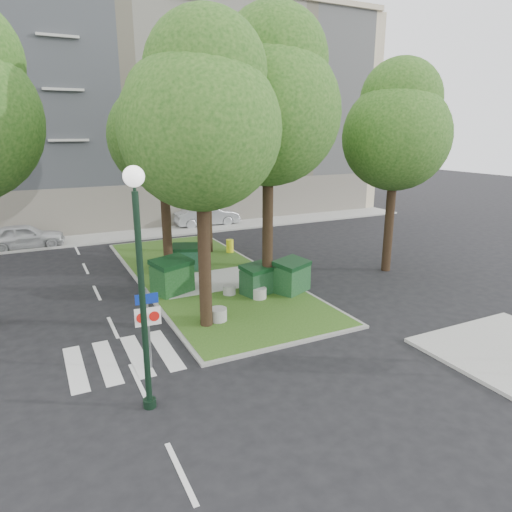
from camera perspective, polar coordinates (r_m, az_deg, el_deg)
ground at (r=15.08m, az=2.69°, el=-11.38°), size 120.00×120.00×0.00m
median_island at (r=22.02m, az=-6.33°, el=-2.47°), size 6.00×16.00×0.12m
median_kerb at (r=22.02m, az=-6.32°, el=-2.49°), size 6.30×16.30×0.10m
sidewalk_corner at (r=16.88m, az=29.07°, el=-10.17°), size 5.00×4.00×0.12m
building_sidewalk at (r=31.66m, az=-13.81°, el=2.71°), size 42.00×3.00×0.12m
zebra_crossing at (r=15.14m, az=-12.99°, el=-11.64°), size 5.00×3.00×0.01m
apartment_building at (r=38.31m, az=-17.25°, el=16.59°), size 41.00×12.00×16.00m
tree_median_near_left at (r=15.21m, az=-6.77°, el=17.30°), size 5.20×5.20×10.53m
tree_median_near_right at (r=18.50m, az=1.74°, el=19.12°), size 5.60×5.60×11.46m
tree_median_mid at (r=21.55m, az=-11.56°, el=15.63°), size 4.80×4.80×9.99m
tree_median_far at (r=25.44m, az=-6.27°, el=18.79°), size 5.80×5.80×11.93m
tree_street_right at (r=22.98m, az=17.25°, el=15.25°), size 5.00×5.00×10.06m
dumpster_a at (r=19.62m, az=-10.43°, el=-2.48°), size 1.93×1.66×1.51m
dumpster_b at (r=22.80m, az=-8.66°, el=-0.16°), size 1.63×1.40×1.28m
dumpster_c at (r=19.22m, az=0.25°, el=-2.94°), size 1.58×1.28×1.28m
dumpster_d at (r=19.51m, az=4.49°, el=-2.51°), size 1.83×1.61×1.42m
bollard_left at (r=16.73m, az=-4.75°, el=-7.29°), size 0.64×0.64×0.46m
bollard_right at (r=18.80m, az=0.37°, el=-4.66°), size 0.61×0.61×0.44m
bollard_mid at (r=19.28m, az=-3.36°, el=-4.25°), size 0.53×0.53×0.38m
litter_bin at (r=25.82m, az=-3.29°, el=1.26°), size 0.41×0.41×0.72m
street_lamp at (r=10.94m, az=-14.31°, el=-0.91°), size 0.48×0.48×6.06m
traffic_sign_pole at (r=13.58m, az=-13.38°, el=-7.53°), size 0.75×0.10×2.49m
car_white at (r=30.29m, az=-26.97°, el=2.22°), size 4.42×1.85×1.49m
car_silver at (r=33.68m, az=-6.20°, el=5.07°), size 4.75×1.71×1.56m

